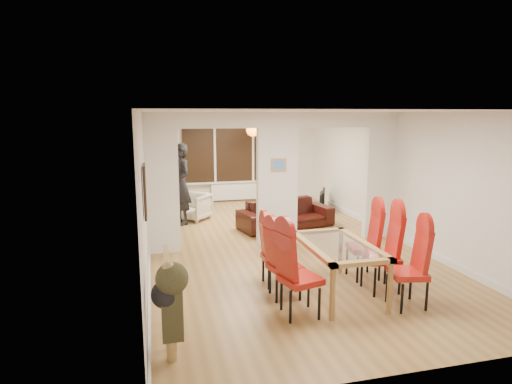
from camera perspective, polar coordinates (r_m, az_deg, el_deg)
name	(u,v)px	position (r m, az deg, el deg)	size (l,w,h in m)	color
floor	(277,244)	(8.65, 2.76, -6.89)	(5.00, 9.00, 0.01)	olive
room_walls	(277,180)	(8.36, 2.84, 1.66)	(5.00, 9.00, 2.60)	silver
divider_wall	(277,180)	(8.36, 2.84, 1.66)	(5.00, 0.18, 2.60)	white
bay_window_blinds	(234,151)	(12.62, -2.95, 5.51)	(3.00, 0.08, 1.80)	black
radiator	(235,191)	(12.74, -2.87, 0.11)	(1.40, 0.08, 0.50)	white
pendant_light	(253,130)	(11.53, -0.42, 8.30)	(0.36, 0.36, 0.36)	orange
stair_newel	(168,292)	(5.12, -11.63, -12.96)	(0.40, 1.20, 1.10)	#A8844D
wall_poster	(145,191)	(5.60, -14.61, 0.14)	(0.04, 0.52, 0.67)	gray
pillar_photo	(279,165)	(8.22, 3.06, 3.63)	(0.30, 0.03, 0.25)	#4C8CD8
dining_table	(337,269)	(6.34, 10.74, -10.00)	(0.90, 1.60, 0.75)	olive
dining_chair_la	(300,272)	(5.56, 5.94, -10.62)	(0.46, 0.46, 1.15)	#9B170F
dining_chair_lb	(285,262)	(6.08, 3.89, -9.23)	(0.42, 0.42, 1.05)	#9B170F
dining_chair_lc	(276,252)	(6.51, 2.75, -8.02)	(0.41, 0.41, 1.02)	#9B170F
dining_chair_ra	(408,267)	(6.11, 19.61, -9.39)	(0.45, 0.45, 1.11)	#9B170F
dining_chair_rb	(382,252)	(6.52, 16.40, -7.66)	(0.47, 0.47, 1.18)	#9B170F
dining_chair_rc	(364,243)	(6.97, 14.18, -6.62)	(0.45, 0.45, 1.13)	#9B170F
sofa	(286,214)	(9.79, 3.98, -2.94)	(2.16, 0.84, 0.63)	black
armchair	(194,207)	(10.60, -8.32, -1.94)	(0.69, 0.71, 0.65)	beige
person	(180,184)	(10.13, -10.04, 1.04)	(0.45, 0.69, 1.90)	black
television	(320,200)	(11.66, 8.49, -1.06)	(0.13, 0.96, 0.55)	black
coffee_table	(269,210)	(11.06, 1.79, -2.39)	(1.08, 0.54, 0.25)	black
bottle	(274,200)	(10.97, 2.42, -1.01)	(0.08, 0.08, 0.31)	#143F19
bowl	(265,204)	(11.06, 1.24, -1.60)	(0.20, 0.20, 0.05)	black
shoes	(277,247)	(8.26, 2.81, -7.38)	(0.22, 0.24, 0.09)	black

